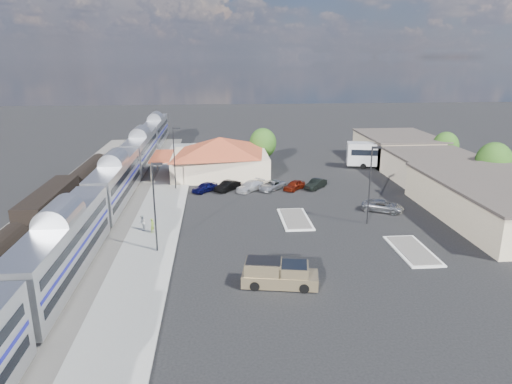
{
  "coord_description": "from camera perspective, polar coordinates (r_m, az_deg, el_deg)",
  "views": [
    {
      "loc": [
        -4.9,
        -47.84,
        18.35
      ],
      "look_at": [
        -0.4,
        4.43,
        2.8
      ],
      "focal_mm": 32.0,
      "sensor_mm": 36.0,
      "label": 1
    }
  ],
  "objects": [
    {
      "name": "tree_depot",
      "position": [
        79.54,
        0.86,
        6.13
      ],
      "size": [
        4.71,
        4.71,
        6.63
      ],
      "color": "#382314",
      "rests_on": "ground"
    },
    {
      "name": "parked_car_c",
      "position": [
        64.96,
        -0.77,
        0.74
      ],
      "size": [
        4.74,
        4.81,
        1.39
      ],
      "primitive_type": "imported",
      "rotation": [
        0.0,
        0.0,
        -0.77
      ],
      "color": "silver",
      "rests_on": "ground"
    },
    {
      "name": "buildings_east",
      "position": [
        72.11,
        22.39,
        2.36
      ],
      "size": [
        14.4,
        51.4,
        4.8
      ],
      "color": "#C6B28C",
      "rests_on": "ground"
    },
    {
      "name": "lamp_plat_n",
      "position": [
        65.43,
        -10.12,
        4.78
      ],
      "size": [
        1.08,
        0.25,
        9.0
      ],
      "color": "black",
      "rests_on": "ground"
    },
    {
      "name": "tree_east_c",
      "position": [
        84.72,
        22.6,
        5.33
      ],
      "size": [
        4.41,
        4.41,
        6.21
      ],
      "color": "#382314",
      "rests_on": "ground"
    },
    {
      "name": "tree_east_b",
      "position": [
        72.76,
        27.58,
        3.42
      ],
      "size": [
        4.94,
        4.94,
        6.96
      ],
      "color": "#382314",
      "rests_on": "ground"
    },
    {
      "name": "person_b",
      "position": [
        51.23,
        -14.05,
        -3.76
      ],
      "size": [
        0.71,
        0.88,
        1.72
      ],
      "primitive_type": "imported",
      "rotation": [
        0.0,
        0.0,
        -1.5
      ],
      "color": "silver",
      "rests_on": "platform"
    },
    {
      "name": "station_depot",
      "position": [
        73.43,
        -4.56,
        4.5
      ],
      "size": [
        18.35,
        12.24,
        6.2
      ],
      "color": "tan",
      "rests_on": "ground"
    },
    {
      "name": "parked_car_e",
      "position": [
        65.71,
        4.81,
        0.85
      ],
      "size": [
        3.84,
        4.01,
        1.35
      ],
      "primitive_type": "imported",
      "rotation": [
        0.0,
        0.0,
        -0.74
      ],
      "color": "maroon",
      "rests_on": "ground"
    },
    {
      "name": "platform",
      "position": [
        57.29,
        -11.79,
        -2.44
      ],
      "size": [
        5.5,
        92.0,
        0.18
      ],
      "primitive_type": "cube",
      "color": "gray",
      "rests_on": "ground"
    },
    {
      "name": "parked_car_f",
      "position": [
        66.6,
        7.48,
        0.99
      ],
      "size": [
        3.9,
        4.13,
        1.39
      ],
      "primitive_type": "imported",
      "rotation": [
        0.0,
        0.0,
        -0.73
      ],
      "color": "black",
      "rests_on": "ground"
    },
    {
      "name": "railbed",
      "position": [
        60.92,
        -20.01,
        -1.99
      ],
      "size": [
        16.0,
        100.0,
        0.12
      ],
      "primitive_type": "cube",
      "color": "#4C4944",
      "rests_on": "ground"
    },
    {
      "name": "lamp_plat_s",
      "position": [
        44.23,
        -12.5,
        -1.0
      ],
      "size": [
        1.08,
        0.25,
        9.0
      ],
      "color": "black",
      "rests_on": "ground"
    },
    {
      "name": "freight_cars",
      "position": [
        56.83,
        -24.33,
        -1.8
      ],
      "size": [
        2.8,
        46.0,
        4.0
      ],
      "color": "black",
      "rests_on": "ground"
    },
    {
      "name": "person_a",
      "position": [
        50.31,
        -12.81,
        -4.12
      ],
      "size": [
        0.59,
        0.69,
        1.6
      ],
      "primitive_type": "imported",
      "rotation": [
        0.0,
        0.0,
        1.16
      ],
      "color": "#99BD3B",
      "rests_on": "platform"
    },
    {
      "name": "traffic_island_south",
      "position": [
        53.81,
        4.9,
        -3.37
      ],
      "size": [
        3.3,
        7.5,
        0.21
      ],
      "color": "silver",
      "rests_on": "ground"
    },
    {
      "name": "ground",
      "position": [
        51.47,
        0.87,
        -4.38
      ],
      "size": [
        280.0,
        280.0,
        0.0
      ],
      "primitive_type": "plane",
      "color": "black",
      "rests_on": "ground"
    },
    {
      "name": "parked_car_a",
      "position": [
        64.83,
        -6.42,
        0.59
      ],
      "size": [
        4.06,
        3.95,
        1.38
      ],
      "primitive_type": "imported",
      "rotation": [
        0.0,
        0.0,
        -0.82
      ],
      "color": "#0D0E43",
      "rests_on": "ground"
    },
    {
      "name": "traffic_island_north",
      "position": [
        47.72,
        18.98,
        -6.92
      ],
      "size": [
        3.3,
        7.5,
        0.21
      ],
      "color": "silver",
      "rests_on": "ground"
    },
    {
      "name": "lamp_lot",
      "position": [
        52.41,
        14.17,
        1.62
      ],
      "size": [
        1.08,
        0.25,
        9.0
      ],
      "color": "black",
      "rests_on": "ground"
    },
    {
      "name": "pickup_truck",
      "position": [
        38.5,
        3.02,
        -10.25
      ],
      "size": [
        6.59,
        3.37,
        2.17
      ],
      "rotation": [
        0.0,
        0.0,
        1.39
      ],
      "color": "#95815B",
      "rests_on": "ground"
    },
    {
      "name": "passenger_train",
      "position": [
        61.13,
        -17.13,
        1.09
      ],
      "size": [
        3.0,
        104.0,
        5.55
      ],
      "color": "silver",
      "rests_on": "ground"
    },
    {
      "name": "coach_bus",
      "position": [
        81.33,
        16.05,
        4.61
      ],
      "size": [
        13.7,
        5.54,
        4.3
      ],
      "rotation": [
        0.0,
        0.0,
        1.37
      ],
      "color": "silver",
      "rests_on": "ground"
    },
    {
      "name": "parked_car_b",
      "position": [
        65.1,
        -3.6,
        0.76
      ],
      "size": [
        4.05,
        4.22,
        1.43
      ],
      "primitive_type": "imported",
      "rotation": [
        0.0,
        0.0,
        -0.74
      ],
      "color": "black",
      "rests_on": "ground"
    },
    {
      "name": "parked_car_d",
      "position": [
        65.55,
        2.01,
        0.84
      ],
      "size": [
        4.84,
        4.95,
        1.32
      ],
      "primitive_type": "imported",
      "rotation": [
        0.0,
        0.0,
        -0.75
      ],
      "color": "gray",
      "rests_on": "ground"
    },
    {
      "name": "suv",
      "position": [
        58.48,
        15.58,
        -1.68
      ],
      "size": [
        5.6,
        4.47,
        1.41
      ],
      "primitive_type": "imported",
      "rotation": [
        0.0,
        0.0,
        1.08
      ],
      "color": "gray",
      "rests_on": "ground"
    }
  ]
}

